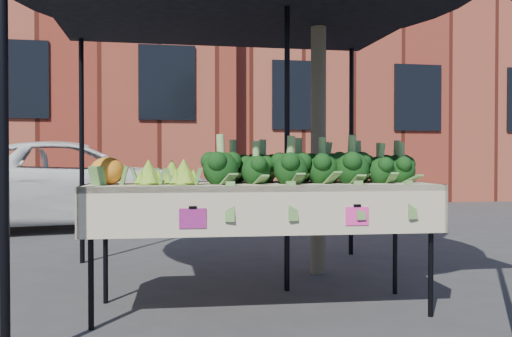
# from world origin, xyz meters

# --- Properties ---
(ground) EXTENTS (90.00, 90.00, 0.00)m
(ground) POSITION_xyz_m (0.00, 0.00, 0.00)
(ground) COLOR #2E2E30
(table) EXTENTS (2.44, 0.91, 0.90)m
(table) POSITION_xyz_m (0.02, -0.14, 0.45)
(table) COLOR beige
(table) RESTS_ON ground
(canopy) EXTENTS (3.16, 3.16, 2.74)m
(canopy) POSITION_xyz_m (-0.01, 0.45, 1.37)
(canopy) COLOR black
(canopy) RESTS_ON ground
(broccoli_heap) EXTENTS (1.63, 0.60, 0.30)m
(broccoli_heap) POSITION_xyz_m (0.41, -0.12, 1.05)
(broccoli_heap) COLOR black
(broccoli_heap) RESTS_ON table
(romanesco_cluster) EXTENTS (0.46, 0.50, 0.23)m
(romanesco_cluster) POSITION_xyz_m (-0.64, -0.16, 1.01)
(romanesco_cluster) COLOR #94B32D
(romanesco_cluster) RESTS_ON table
(cauliflower_pair) EXTENTS (0.23, 0.23, 0.21)m
(cauliflower_pair) POSITION_xyz_m (-1.03, -0.19, 1.00)
(cauliflower_pair) COLOR orange
(cauliflower_pair) RESTS_ON table
(vehicle) EXTENTS (1.73, 2.43, 4.81)m
(vehicle) POSITION_xyz_m (-1.99, 5.07, 2.41)
(vehicle) COLOR white
(vehicle) RESTS_ON ground
(street_tree) EXTENTS (2.09, 2.09, 4.11)m
(street_tree) POSITION_xyz_m (0.78, 0.99, 2.06)
(street_tree) COLOR #1E4C14
(street_tree) RESTS_ON ground
(building_right) EXTENTS (12.00, 8.00, 8.50)m
(building_right) POSITION_xyz_m (7.00, 12.50, 4.25)
(building_right) COLOR maroon
(building_right) RESTS_ON ground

